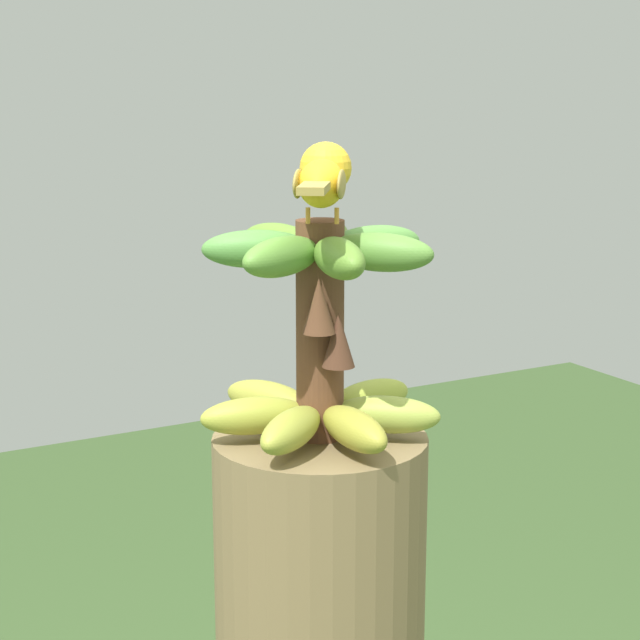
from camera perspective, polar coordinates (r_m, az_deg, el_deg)
The scene contains 2 objects.
banana_bunch at distance 1.20m, azimuth 0.02°, elevation -0.56°, with size 0.28×0.27×0.25m.
perched_bird at distance 1.16m, azimuth 0.17°, elevation 7.54°, with size 0.14×0.19×0.08m.
Camera 1 is at (0.56, 1.03, 1.72)m, focal length 60.67 mm.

